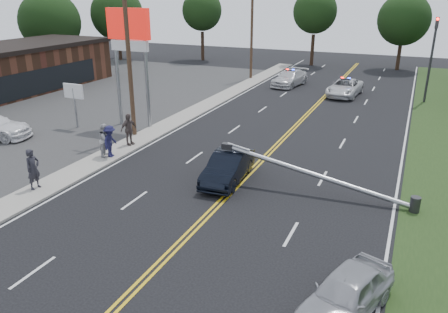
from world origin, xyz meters
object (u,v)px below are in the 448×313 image
at_px(small_sign, 74,95).
at_px(bystander_c, 110,141).
at_px(traffic_signal, 432,53).
at_px(emergency_b, 290,78).
at_px(bystander_d, 129,129).
at_px(bystander_b, 106,140).
at_px(utility_pole_far, 252,31).
at_px(pylon_sign, 129,39).
at_px(utility_pole_mid, 129,58).
at_px(fallen_streetlight, 326,178).
at_px(crashed_sedan, 228,167).
at_px(bystander_a, 33,169).
at_px(emergency_a, 345,88).
at_px(waiting_sedan, 346,293).

relative_size(small_sign, bystander_c, 1.69).
relative_size(traffic_signal, emergency_b, 1.32).
bearing_deg(bystander_d, bystander_b, -165.97).
distance_m(utility_pole_far, bystander_d, 24.21).
xyz_separation_m(pylon_sign, utility_pole_mid, (1.30, -2.00, -0.91)).
height_order(fallen_streetlight, crashed_sedan, fallen_streetlight).
bearing_deg(bystander_d, bystander_a, -166.95).
xyz_separation_m(fallen_streetlight, bystander_c, (-12.21, -0.00, 0.12)).
height_order(traffic_signal, utility_pole_far, utility_pole_far).
relative_size(fallen_streetlight, crashed_sedan, 2.09).
xyz_separation_m(small_sign, fallen_streetlight, (18.19, -4.00, -1.41)).
bearing_deg(emergency_a, fallen_streetlight, -78.57).
bearing_deg(fallen_streetlight, bystander_c, -179.99).
relative_size(traffic_signal, bystander_d, 3.57).
bearing_deg(waiting_sedan, bystander_d, 165.60).
bearing_deg(bystander_a, pylon_sign, 12.38).
xyz_separation_m(utility_pole_far, waiting_sedan, (15.57, -33.70, -4.41)).
xyz_separation_m(small_sign, crashed_sedan, (13.34, -4.20, -1.59)).
bearing_deg(pylon_sign, bystander_d, -60.06).
relative_size(utility_pole_far, emergency_b, 1.88).
distance_m(small_sign, traffic_signal, 28.72).
bearing_deg(bystander_b, traffic_signal, -54.81).
xyz_separation_m(traffic_signal, utility_pole_far, (-17.50, 4.00, 0.88)).
distance_m(traffic_signal, bystander_d, 26.05).
bearing_deg(emergency_b, small_sign, -106.25).
relative_size(pylon_sign, bystander_c, 4.36).
bearing_deg(bystander_d, utility_pole_mid, 42.50).
relative_size(utility_pole_mid, bystander_c, 5.45).
bearing_deg(emergency_b, bystander_c, -89.31).
bearing_deg(traffic_signal, bystander_d, -129.86).
distance_m(small_sign, fallen_streetlight, 18.68).
height_order(utility_pole_far, bystander_d, utility_pole_far).
relative_size(pylon_sign, waiting_sedan, 2.02).
distance_m(emergency_a, emergency_b, 6.33).
bearing_deg(fallen_streetlight, emergency_b, 109.37).
bearing_deg(bystander_c, emergency_b, -19.24).
relative_size(crashed_sedan, bystander_a, 2.25).
xyz_separation_m(pylon_sign, small_sign, (-3.50, -2.00, -3.66)).
height_order(fallen_streetlight, bystander_a, bystander_a).
height_order(emergency_a, emergency_b, emergency_b).
bearing_deg(crashed_sedan, pylon_sign, 143.56).
distance_m(fallen_streetlight, utility_pole_far, 29.54).
xyz_separation_m(waiting_sedan, bystander_a, (-15.03, 2.70, 0.44)).
xyz_separation_m(utility_pole_mid, crashed_sedan, (8.54, -4.20, -4.35)).
height_order(bystander_a, bystander_d, bystander_a).
bearing_deg(waiting_sedan, crashed_sedan, 152.65).
xyz_separation_m(traffic_signal, bystander_d, (-16.58, -19.86, -3.10)).
height_order(fallen_streetlight, utility_pole_mid, utility_pole_mid).
relative_size(fallen_streetlight, utility_pole_far, 0.94).
bearing_deg(pylon_sign, fallen_streetlight, -22.22).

